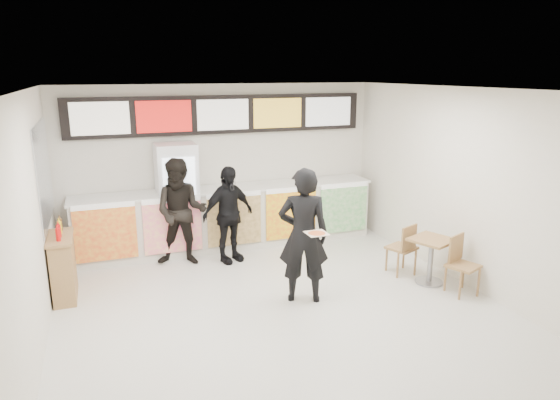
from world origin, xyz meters
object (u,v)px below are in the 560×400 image
customer_mid (228,215)px  condiment_ledge (63,266)px  service_counter (229,217)px  cafe_table (431,252)px  customer_main (303,236)px  drinks_fridge (178,199)px  customer_left (181,212)px

customer_mid → condiment_ledge: customer_mid is taller
service_counter → cafe_table: bearing=-47.4°
cafe_table → service_counter: bearing=110.3°
customer_mid → cafe_table: customer_mid is taller
customer_main → service_counter: bearing=-59.2°
drinks_fridge → customer_left: (-0.04, -0.59, -0.08)m
customer_left → customer_mid: (0.77, -0.16, -0.08)m
service_counter → customer_mid: (-0.20, -0.73, 0.27)m
service_counter → customer_main: bearing=-81.0°
condiment_ledge → cafe_table: bearing=-14.9°
service_counter → customer_main: customer_main is taller
service_counter → drinks_fridge: size_ratio=2.78×
cafe_table → condiment_ledge: size_ratio=1.35×
service_counter → customer_main: 2.64m
service_counter → customer_left: 1.18m
drinks_fridge → customer_left: size_ratio=1.09×
customer_mid → cafe_table: size_ratio=1.11×
customer_main → condiment_ledge: (-3.23, 1.27, -0.49)m
service_counter → cafe_table: size_ratio=3.66×
customer_main → customer_left: 2.44m
drinks_fridge → service_counter: bearing=-1.0°
drinks_fridge → customer_mid: drinks_fridge is taller
service_counter → customer_main: size_ratio=2.85×
service_counter → drinks_fridge: bearing=179.0°
customer_left → condiment_ledge: bearing=-138.8°
customer_main → customer_mid: size_ratio=1.16×
service_counter → condiment_ledge: (-2.82, -1.31, -0.09)m
service_counter → customer_left: size_ratio=3.03×
customer_left → condiment_ledge: (-1.84, -0.74, -0.43)m
customer_left → customer_mid: customer_left is taller
service_counter → drinks_fridge: drinks_fridge is taller
service_counter → customer_left: (-0.98, -0.57, 0.34)m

